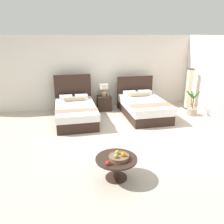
{
  "coord_description": "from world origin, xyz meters",
  "views": [
    {
      "loc": [
        -1.4,
        -5.62,
        2.65
      ],
      "look_at": [
        -0.16,
        0.42,
        0.57
      ],
      "focal_mm": 37.32,
      "sensor_mm": 36.0,
      "label": 1
    }
  ],
  "objects": [
    {
      "name": "nightstand",
      "position": [
        -0.06,
        2.35,
        0.26
      ],
      "size": [
        0.49,
        0.46,
        0.53
      ],
      "color": "#312018",
      "rests_on": "ground"
    },
    {
      "name": "wall_back",
      "position": [
        0.0,
        2.86,
        1.3
      ],
      "size": [
        10.34,
        0.12,
        2.6
      ],
      "primitive_type": "cube",
      "color": "silver",
      "rests_on": "ground"
    },
    {
      "name": "coffee_table",
      "position": [
        -0.55,
        -1.86,
        0.33
      ],
      "size": [
        0.79,
        0.79,
        0.43
      ],
      "color": "#312018",
      "rests_on": "ground"
    },
    {
      "name": "bed_near_window",
      "position": [
        -1.13,
        1.5,
        0.31
      ],
      "size": [
        1.28,
        2.15,
        1.31
      ],
      "color": "#312018",
      "rests_on": "ground"
    },
    {
      "name": "fruit_bowl",
      "position": [
        -0.51,
        -1.89,
        0.48
      ],
      "size": [
        0.39,
        0.39,
        0.14
      ],
      "color": "brown",
      "rests_on": "coffee_table"
    },
    {
      "name": "floor_lamp_corner",
      "position": [
        3.01,
        1.93,
        0.74
      ],
      "size": [
        0.21,
        0.21,
        1.47
      ],
      "color": "#2A231C",
      "rests_on": "ground"
    },
    {
      "name": "vase",
      "position": [
        0.09,
        2.31,
        0.6
      ],
      "size": [
        0.07,
        0.07,
        0.14
      ],
      "color": "gray",
      "rests_on": "nightstand"
    },
    {
      "name": "bed_near_corner",
      "position": [
        1.13,
        1.48,
        0.32
      ],
      "size": [
        1.35,
        2.13,
        1.18
      ],
      "color": "#312018",
      "rests_on": "ground"
    },
    {
      "name": "loose_apple",
      "position": [
        -0.75,
        -2.06,
        0.48
      ],
      "size": [
        0.08,
        0.08,
        0.08
      ],
      "color": "red",
      "rests_on": "coffee_table"
    },
    {
      "name": "potted_palm",
      "position": [
        2.79,
        1.21,
        0.23
      ],
      "size": [
        0.5,
        0.49,
        0.88
      ],
      "color": "gray",
      "rests_on": "ground"
    },
    {
      "name": "ground_plane",
      "position": [
        0.0,
        0.0,
        -0.01
      ],
      "size": [
        10.34,
        9.32,
        0.02
      ],
      "primitive_type": "cube",
      "color": "#BEB1A2"
    },
    {
      "name": "table_lamp",
      "position": [
        -0.06,
        2.37,
        0.82
      ],
      "size": [
        0.32,
        0.32,
        0.44
      ],
      "color": "tan",
      "rests_on": "nightstand"
    }
  ]
}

